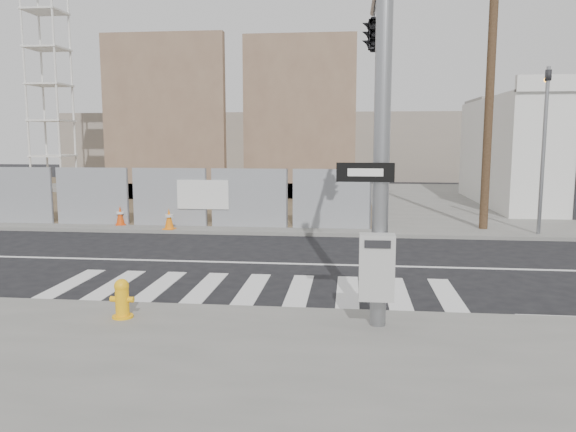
# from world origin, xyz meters

# --- Properties ---
(ground) EXTENTS (100.00, 100.00, 0.00)m
(ground) POSITION_xyz_m (0.00, 0.00, 0.00)
(ground) COLOR black
(ground) RESTS_ON ground
(sidewalk_far) EXTENTS (50.00, 20.00, 0.12)m
(sidewalk_far) POSITION_xyz_m (0.00, 14.00, 0.06)
(sidewalk_far) COLOR slate
(sidewalk_far) RESTS_ON ground
(signal_pole) EXTENTS (0.96, 5.87, 7.00)m
(signal_pole) POSITION_xyz_m (2.49, -2.05, 4.78)
(signal_pole) COLOR gray
(signal_pole) RESTS_ON sidewalk_near
(far_signal_pole) EXTENTS (0.16, 0.20, 5.60)m
(far_signal_pole) POSITION_xyz_m (8.00, 4.60, 3.48)
(far_signal_pole) COLOR gray
(far_signal_pole) RESTS_ON sidewalk_far
(chain_link_fence) EXTENTS (24.60, 0.04, 2.00)m
(chain_link_fence) POSITION_xyz_m (-10.00, 5.00, 1.12)
(chain_link_fence) COLOR gray
(chain_link_fence) RESTS_ON sidewalk_far
(concrete_wall_left) EXTENTS (6.00, 1.30, 8.00)m
(concrete_wall_left) POSITION_xyz_m (-7.00, 13.08, 3.38)
(concrete_wall_left) COLOR brown
(concrete_wall_left) RESTS_ON sidewalk_far
(concrete_wall_right) EXTENTS (5.50, 1.30, 8.00)m
(concrete_wall_right) POSITION_xyz_m (-0.50, 14.08, 3.38)
(concrete_wall_right) COLOR brown
(concrete_wall_right) RESTS_ON sidewalk_far
(crane_tower) EXTENTS (2.60, 2.60, 18.15)m
(crane_tower) POSITION_xyz_m (-15.00, 17.00, 9.02)
(crane_tower) COLOR slate
(crane_tower) RESTS_ON sidewalk_far
(utility_pole_right) EXTENTS (1.60, 0.28, 10.00)m
(utility_pole_right) POSITION_xyz_m (6.50, 5.50, 5.20)
(utility_pole_right) COLOR #513A25
(utility_pole_right) RESTS_ON sidewalk_far
(fire_hydrant) EXTENTS (0.41, 0.36, 0.67)m
(fire_hydrant) POSITION_xyz_m (-1.80, -4.90, 0.45)
(fire_hydrant) COLOR #FFB20E
(fire_hydrant) RESTS_ON sidewalk_near
(traffic_cone_c) EXTENTS (0.45, 0.45, 0.67)m
(traffic_cone_c) POSITION_xyz_m (-5.98, 4.93, 0.44)
(traffic_cone_c) COLOR #D7420B
(traffic_cone_c) RESTS_ON sidewalk_far
(traffic_cone_d) EXTENTS (0.40, 0.40, 0.70)m
(traffic_cone_d) POSITION_xyz_m (-3.98, 4.22, 0.46)
(traffic_cone_d) COLOR orange
(traffic_cone_d) RESTS_ON sidewalk_far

